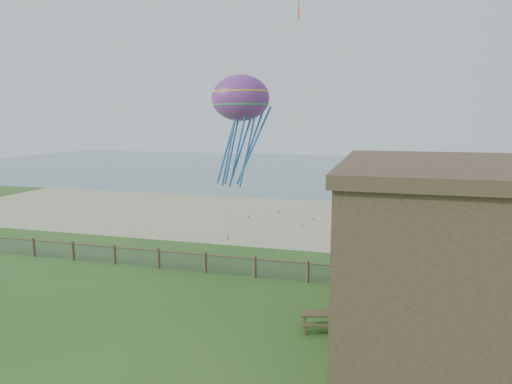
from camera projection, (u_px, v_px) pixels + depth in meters
The scene contains 6 objects.
ground at pixel (218, 322), 20.07m from camera, with size 160.00×160.00×0.00m, color #2B4F1B.
sand_beach at pixel (303, 219), 40.99m from camera, with size 72.00×20.00×0.02m, color tan.
ocean at pixel (345, 169), 82.83m from camera, with size 160.00×68.00×0.02m, color slate.
chainlink_fence at pixel (255, 268), 25.69m from camera, with size 36.20×0.20×1.25m, color brown, non-canonical shape.
picnic_table at pixel (319, 322), 19.28m from camera, with size 1.57×1.19×0.66m, color brown, non-canonical shape.
octopus_kite at pixel (240, 129), 29.37m from camera, with size 3.68×2.60×7.58m, color #E52449, non-canonical shape.
Camera 1 is at (6.77, -17.77, 8.77)m, focal length 32.00 mm.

